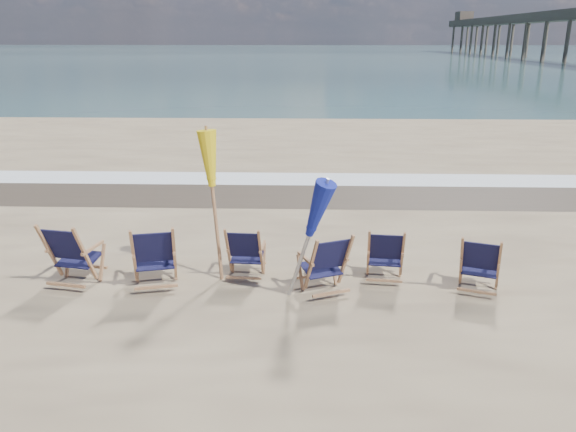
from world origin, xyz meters
The scene contains 11 objects.
ocean centered at (0.00, 128.00, 0.00)m, with size 400.00×400.00×0.00m, color #3A5D61.
surf_foam centered at (0.00, 8.30, 0.00)m, with size 200.00×1.40×0.01m, color silver.
wet_sand_strip centered at (0.00, 6.80, 0.00)m, with size 200.00×2.60×0.00m, color #42362A.
beach_chair_0 centered at (-3.01, 1.21, 0.54)m, with size 0.69×0.78×1.08m, color #121234, non-canonical shape.
beach_chair_1 centered at (-1.69, 1.31, 0.53)m, with size 0.68×0.76×1.06m, color #121234, non-canonical shape.
beach_chair_2 centered at (-0.41, 1.61, 0.46)m, with size 0.59×0.66×0.92m, color #121234, non-canonical shape.
beach_chair_3 centered at (0.89, 1.22, 0.50)m, with size 0.64×0.72×1.00m, color #121234, non-canonical shape.
beach_chair_4 centered at (1.78, 1.57, 0.46)m, with size 0.59×0.67×0.93m, color #121234, non-canonical shape.
beach_chair_5 centered at (3.12, 1.16, 0.47)m, with size 0.60×0.68×0.94m, color #121234, non-canonical shape.
umbrella_yellow centered at (-1.11, 1.72, 1.81)m, with size 0.30×0.30×2.35m.
umbrella_blue centered at (0.28, 0.94, 1.43)m, with size 0.30×0.30×1.95m.
Camera 1 is at (0.29, -6.51, 3.70)m, focal length 35.00 mm.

